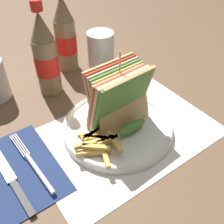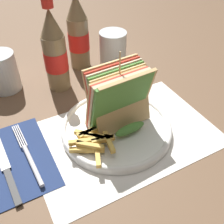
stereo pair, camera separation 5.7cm
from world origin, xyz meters
The scene contains 12 objects.
ground_plane centered at (0.00, 0.00, 0.00)m, with size 4.00×4.00×0.00m, color brown.
placemat centered at (0.00, -0.01, 0.00)m, with size 0.39×0.26×0.00m.
plate_main centered at (-0.01, 0.01, 0.01)m, with size 0.24×0.24×0.02m.
club_sandwich centered at (0.01, 0.02, 0.08)m, with size 0.13×0.10×0.17m.
fries_pile centered at (-0.07, -0.02, 0.03)m, with size 0.10×0.10×0.02m.
napkin centered at (-0.22, 0.03, 0.00)m, with size 0.13×0.21×0.00m.
fork centered at (-0.20, 0.01, 0.01)m, with size 0.02×0.18×0.01m.
knife centered at (-0.24, 0.03, 0.01)m, with size 0.03×0.21×0.00m.
coke_bottle_near centered at (-0.06, 0.23, 0.10)m, with size 0.06×0.06×0.23m.
coke_bottle_far centered at (0.03, 0.30, 0.10)m, with size 0.06×0.06×0.23m.
glass_near centered at (0.12, 0.26, 0.05)m, with size 0.08×0.08×0.10m.
glass_far centered at (-0.19, 0.29, 0.04)m, with size 0.08×0.08×0.10m.
Camera 2 is at (-0.21, -0.35, 0.41)m, focal length 42.00 mm.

